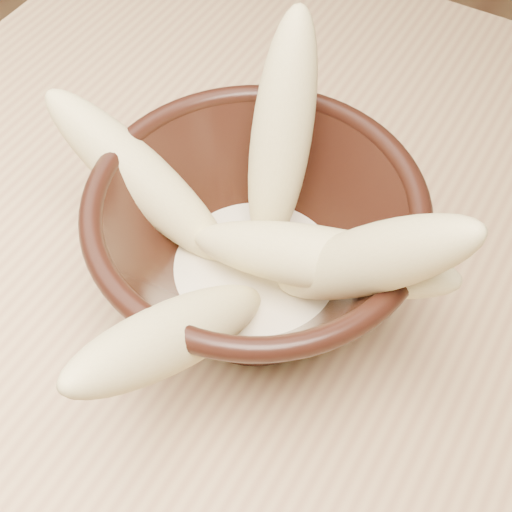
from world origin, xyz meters
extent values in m
cube|color=tan|center=(0.00, 0.00, 0.73)|extent=(1.20, 0.80, 0.04)
cylinder|color=tan|center=(-0.54, 0.34, 0.35)|extent=(0.05, 0.05, 0.71)
cylinder|color=black|center=(-0.17, -0.06, 0.76)|extent=(0.10, 0.10, 0.01)
cylinder|color=black|center=(-0.17, -0.06, 0.78)|extent=(0.10, 0.10, 0.01)
torus|color=black|center=(-0.17, -0.06, 0.87)|extent=(0.23, 0.23, 0.02)
cylinder|color=beige|center=(-0.17, -0.06, 0.79)|extent=(0.13, 0.13, 0.02)
ellipsoid|color=#E2CF85|center=(-0.19, 0.00, 0.88)|extent=(0.07, 0.13, 0.18)
ellipsoid|color=#E2CF85|center=(-0.27, -0.06, 0.85)|extent=(0.17, 0.04, 0.13)
ellipsoid|color=#E2CF85|center=(-0.09, -0.07, 0.87)|extent=(0.16, 0.06, 0.18)
ellipsoid|color=#E2CF85|center=(-0.12, -0.07, 0.85)|extent=(0.20, 0.06, 0.10)
ellipsoid|color=#E2CF85|center=(-0.17, -0.16, 0.85)|extent=(0.06, 0.19, 0.15)
camera|label=1|loc=(-0.02, -0.32, 1.22)|focal=50.00mm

